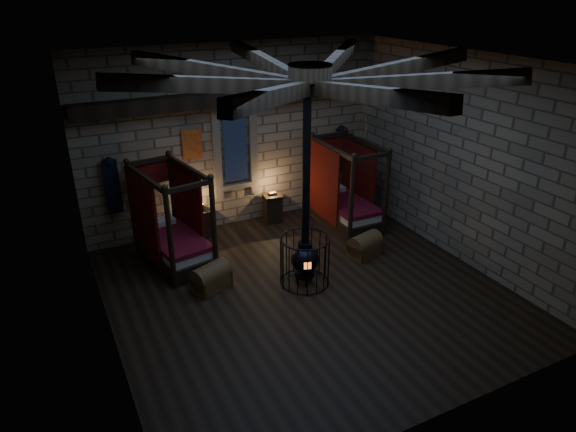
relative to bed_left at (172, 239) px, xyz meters
name	(u,v)px	position (x,y,z in m)	size (l,w,h in m)	color
room	(307,91)	(1.90, -2.21, 3.25)	(7.02, 7.02, 4.29)	black
bed_left	(172,239)	(0.00, 0.00, 0.00)	(1.33, 2.06, 2.01)	black
bed_right	(344,203)	(4.19, -0.02, 0.00)	(1.04, 1.93, 2.00)	black
trunk_left	(211,278)	(0.33, -1.40, -0.26)	(0.83, 0.69, 0.53)	brown
trunk_right	(365,246)	(3.69, -1.63, -0.27)	(0.79, 0.61, 0.51)	brown
nightstand_left	(203,223)	(0.92, 0.81, -0.16)	(0.45, 0.43, 0.80)	black
nightstand_right	(273,208)	(2.67, 0.81, -0.14)	(0.49, 0.47, 0.76)	black
stove	(305,256)	(2.01, -2.03, 0.11)	(0.95, 0.95, 4.05)	black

